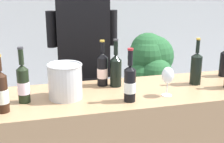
# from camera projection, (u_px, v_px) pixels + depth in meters

# --- Properties ---
(wall_back) EXTENTS (8.00, 0.10, 2.80)m
(wall_back) POSITION_uv_depth(u_px,v_px,m) (74.00, 2.00, 4.38)
(wall_back) COLOR silver
(wall_back) RESTS_ON ground_plane
(wine_bottle_0) EXTENTS (0.08, 0.08, 0.33)m
(wine_bottle_0) POSITION_uv_depth(u_px,v_px,m) (102.00, 69.00, 2.18)
(wine_bottle_0) COLOR black
(wine_bottle_0) RESTS_ON counter
(wine_bottle_2) EXTENTS (0.07, 0.07, 0.35)m
(wine_bottle_2) POSITION_uv_depth(u_px,v_px,m) (23.00, 83.00, 1.87)
(wine_bottle_2) COLOR black
(wine_bottle_2) RESTS_ON counter
(wine_bottle_3) EXTENTS (0.07, 0.07, 0.34)m
(wine_bottle_3) POSITION_uv_depth(u_px,v_px,m) (2.00, 91.00, 1.73)
(wine_bottle_3) COLOR black
(wine_bottle_3) RESTS_ON counter
(wine_bottle_4) EXTENTS (0.08, 0.08, 0.34)m
(wine_bottle_4) POSITION_uv_depth(u_px,v_px,m) (116.00, 69.00, 2.16)
(wine_bottle_4) COLOR black
(wine_bottle_4) RESTS_ON counter
(wine_bottle_6) EXTENTS (0.08, 0.08, 0.34)m
(wine_bottle_6) POSITION_uv_depth(u_px,v_px,m) (196.00, 67.00, 2.20)
(wine_bottle_6) COLOR black
(wine_bottle_6) RESTS_ON counter
(wine_bottle_7) EXTENTS (0.07, 0.07, 0.34)m
(wine_bottle_7) POSITION_uv_depth(u_px,v_px,m) (130.00, 83.00, 1.89)
(wine_bottle_7) COLOR black
(wine_bottle_7) RESTS_ON counter
(wine_glass) EXTENTS (0.08, 0.08, 0.19)m
(wine_glass) POSITION_uv_depth(u_px,v_px,m) (168.00, 76.00, 1.97)
(wine_glass) COLOR silver
(wine_glass) RESTS_ON counter
(ice_bucket) EXTENTS (0.22, 0.22, 0.23)m
(ice_bucket) POSITION_uv_depth(u_px,v_px,m) (65.00, 81.00, 1.94)
(ice_bucket) COLOR silver
(ice_bucket) RESTS_ON counter
(person_server) EXTENTS (0.58, 0.27, 1.74)m
(person_server) POSITION_uv_depth(u_px,v_px,m) (84.00, 83.00, 2.65)
(person_server) COLOR black
(person_server) RESTS_ON ground_plane
(potted_shrub) EXTENTS (0.57, 0.62, 1.13)m
(potted_shrub) POSITION_uv_depth(u_px,v_px,m) (150.00, 67.00, 3.50)
(potted_shrub) COLOR brown
(potted_shrub) RESTS_ON ground_plane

